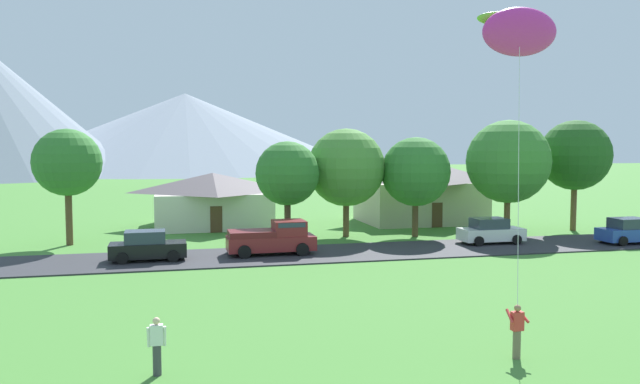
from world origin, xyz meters
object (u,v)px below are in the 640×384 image
(tree_near_left, at_px, (508,162))
(kite_flyer_with_kite, at_px, (519,36))
(parked_car_black_mid_west, at_px, (147,246))
(parked_car_white_east_end, at_px, (490,231))
(tree_right_of_center, at_px, (346,168))
(tree_center, at_px, (416,172))
(pickup_truck_maroon_west_side, at_px, (273,238))
(watcher_person, at_px, (157,345))
(tree_far_right, at_px, (287,174))
(parked_car_blue_west_end, at_px, (630,231))
(tree_left_of_center, at_px, (575,155))
(house_leftmost, at_px, (420,189))
(tree_near_right, at_px, (67,163))
(house_left_center, at_px, (213,199))

(tree_near_left, height_order, kite_flyer_with_kite, kite_flyer_with_kite)
(parked_car_black_mid_west, xyz_separation_m, parked_car_white_east_end, (21.92, 1.08, 0.00))
(tree_right_of_center, bearing_deg, kite_flyer_with_kite, -88.97)
(tree_center, height_order, parked_car_white_east_end, tree_center)
(tree_near_left, xyz_separation_m, kite_flyer_with_kite, (-11.37, -19.79, 5.10))
(tree_right_of_center, distance_m, pickup_truck_maroon_west_side, 9.71)
(tree_near_left, relative_size, tree_center, 1.18)
(watcher_person, bearing_deg, pickup_truck_maroon_west_side, 71.19)
(tree_near_left, xyz_separation_m, tree_far_right, (-16.27, 0.59, -0.73))
(parked_car_blue_west_end, xyz_separation_m, parked_car_white_east_end, (-9.02, 2.12, 0.00))
(tree_left_of_center, xyz_separation_m, tree_center, (-13.13, -0.16, -1.14))
(pickup_truck_maroon_west_side, bearing_deg, tree_right_of_center, 45.00)
(tree_near_left, relative_size, parked_car_white_east_end, 2.00)
(parked_car_black_mid_west, xyz_separation_m, watcher_person, (1.04, -17.83, 0.01))
(tree_left_of_center, height_order, parked_car_black_mid_west, tree_left_of_center)
(house_leftmost, xyz_separation_m, parked_car_blue_west_end, (8.92, -14.53, -1.94))
(kite_flyer_with_kite, relative_size, watcher_person, 6.93)
(parked_car_black_mid_west, bearing_deg, tree_near_left, 10.64)
(tree_right_of_center, distance_m, parked_car_white_east_end, 10.88)
(tree_right_of_center, height_order, watcher_person, tree_right_of_center)
(house_leftmost, xyz_separation_m, tree_left_of_center, (9.48, -7.82, 3.00))
(house_leftmost, distance_m, parked_car_black_mid_west, 25.89)
(tree_near_right, distance_m, parked_car_white_east_end, 28.23)
(parked_car_white_east_end, height_order, watcher_person, parked_car_white_east_end)
(tree_near_left, height_order, tree_far_right, tree_near_left)
(parked_car_black_mid_west, bearing_deg, tree_far_right, 30.67)
(tree_center, bearing_deg, tree_near_left, -6.20)
(tree_left_of_center, xyz_separation_m, tree_right_of_center, (-17.99, 0.96, -0.83))
(parked_car_blue_west_end, xyz_separation_m, watcher_person, (-29.90, -16.78, 0.01))
(parked_car_black_mid_west, height_order, pickup_truck_maroon_west_side, pickup_truck_maroon_west_side)
(pickup_truck_maroon_west_side, bearing_deg, watcher_person, -108.81)
(tree_center, xyz_separation_m, tree_near_right, (-23.63, 1.71, 0.75))
(parked_car_blue_west_end, xyz_separation_m, kite_flyer_with_kite, (-17.04, -14.00, 9.62))
(tree_right_of_center, xyz_separation_m, tree_near_right, (-18.77, 0.59, 0.44))
(kite_flyer_with_kite, bearing_deg, parked_car_white_east_end, 63.57)
(house_left_center, relative_size, tree_far_right, 1.42)
(parked_car_blue_west_end, height_order, parked_car_white_east_end, same)
(pickup_truck_maroon_west_side, bearing_deg, parked_car_black_mid_west, -177.33)
(tree_center, relative_size, tree_far_right, 1.05)
(parked_car_black_mid_west, xyz_separation_m, pickup_truck_maroon_west_side, (7.23, 0.34, 0.19))
(house_leftmost, bearing_deg, tree_near_left, -69.60)
(tree_left_of_center, relative_size, parked_car_blue_west_end, 2.02)
(house_leftmost, height_order, watcher_person, house_leftmost)
(tree_right_of_center, xyz_separation_m, pickup_truck_maroon_west_side, (-6.28, -6.28, -3.93))
(tree_far_right, relative_size, parked_car_blue_west_end, 1.63)
(tree_near_right, relative_size, tree_far_right, 1.12)
(house_leftmost, xyz_separation_m, tree_near_right, (-27.28, -6.28, 2.62))
(tree_left_of_center, relative_size, kite_flyer_with_kite, 0.73)
(tree_near_left, bearing_deg, house_left_center, 154.03)
(tree_far_right, bearing_deg, tree_near_right, 172.54)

